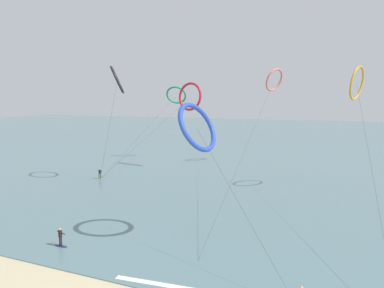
% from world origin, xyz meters
% --- Properties ---
extents(sea_water, '(400.00, 200.00, 0.08)m').
position_xyz_m(sea_water, '(0.00, 104.34, 0.04)').
color(sea_water, slate).
rests_on(sea_water, ground).
extents(surfer_navy, '(1.40, 0.64, 1.70)m').
position_xyz_m(surfer_navy, '(-7.94, 7.60, 0.82)').
color(surfer_navy, navy).
rests_on(surfer_navy, ground).
extents(surfer_lime, '(1.40, 0.64, 1.70)m').
position_xyz_m(surfer_lime, '(-20.65, 30.11, 0.82)').
color(surfer_lime, '#8CC62D').
rests_on(surfer_lime, ground).
extents(kite_amber, '(2.60, 34.58, 17.62)m').
position_xyz_m(kite_amber, '(17.17, 36.87, 15.25)').
color(kite_amber, orange).
rests_on(kite_amber, ground).
extents(kite_coral, '(3.95, 46.24, 19.06)m').
position_xyz_m(kite_coral, '(3.75, 53.08, 16.79)').
color(kite_coral, '#EA7260').
rests_on(kite_coral, ground).
extents(kite_crimson, '(13.42, 14.25, 16.21)m').
position_xyz_m(kite_crimson, '(-9.91, 43.11, 13.57)').
color(kite_crimson, red).
rests_on(kite_crimson, ground).
extents(kite_charcoal, '(6.32, 4.96, 18.18)m').
position_xyz_m(kite_charcoal, '(-16.43, 29.64, 16.03)').
color(kite_charcoal, black).
rests_on(kite_charcoal, ground).
extents(kite_cobalt, '(11.46, 10.04, 12.91)m').
position_xyz_m(kite_cobalt, '(3.01, 13.13, 10.68)').
color(kite_cobalt, '#2647B7').
rests_on(kite_cobalt, ground).
extents(kite_emerald, '(6.54, 23.30, 15.86)m').
position_xyz_m(kite_emerald, '(-16.53, 51.60, 13.93)').
color(kite_emerald, '#199351').
rests_on(kite_emerald, ground).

